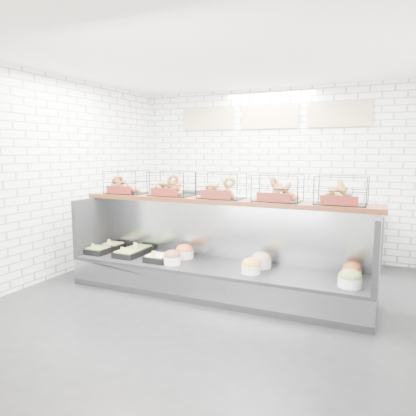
% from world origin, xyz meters
% --- Properties ---
extents(ground, '(5.50, 5.50, 0.00)m').
position_xyz_m(ground, '(0.00, 0.00, 0.00)').
color(ground, black).
rests_on(ground, ground).
extents(room_shell, '(5.02, 5.51, 3.01)m').
position_xyz_m(room_shell, '(0.00, 0.60, 2.06)').
color(room_shell, white).
rests_on(room_shell, ground).
extents(display_case, '(4.00, 0.90, 1.20)m').
position_xyz_m(display_case, '(-0.00, 0.34, 0.33)').
color(display_case, black).
rests_on(display_case, ground).
extents(bagel_shelf, '(4.10, 0.50, 0.40)m').
position_xyz_m(bagel_shelf, '(0.00, 0.52, 1.38)').
color(bagel_shelf, '#3E1B0D').
rests_on(bagel_shelf, display_case).
extents(prep_counter, '(4.00, 0.60, 1.20)m').
position_xyz_m(prep_counter, '(-0.01, 2.43, 0.47)').
color(prep_counter, '#93969B').
rests_on(prep_counter, ground).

